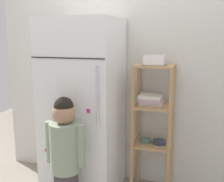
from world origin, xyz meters
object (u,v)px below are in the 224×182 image
Objects in this scene: refrigerator at (84,108)px; child_standing at (65,147)px; fruit_bin at (156,61)px; pantry_shelf_unit at (153,116)px.

refrigerator is 1.60× the size of child_standing.
pantry_shelf_unit is at bearing 136.35° from fruit_bin.
refrigerator is at bearing 93.41° from child_standing.
fruit_bin is at bearing 12.77° from refrigerator.
child_standing is at bearing -135.51° from fruit_bin.
refrigerator is 0.80m from fruit_bin.
fruit_bin is (0.01, -0.01, 0.52)m from pantry_shelf_unit.
pantry_shelf_unit is at bearing 14.27° from refrigerator.
refrigerator is at bearing -167.23° from fruit_bin.
refrigerator is at bearing -165.73° from pantry_shelf_unit.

